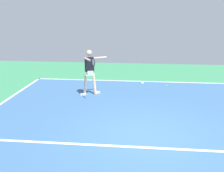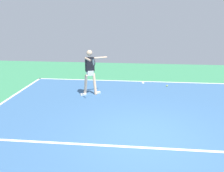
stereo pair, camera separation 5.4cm
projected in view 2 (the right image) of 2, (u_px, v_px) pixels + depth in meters
name	position (u px, v px, depth m)	size (l,w,h in m)	color
ground_plane	(145.00, 137.00, 6.95)	(20.98, 20.98, 0.00)	#388456
court_surface	(145.00, 137.00, 6.95)	(10.66, 11.80, 0.00)	#38608E
court_line_baseline_near	(143.00, 81.00, 12.54)	(10.66, 0.10, 0.01)	white
court_line_service	(145.00, 148.00, 6.39)	(8.00, 0.10, 0.01)	white
court_line_centre_mark	(143.00, 82.00, 12.35)	(0.10, 0.30, 0.01)	white
tennis_player	(90.00, 69.00, 10.25)	(1.05, 1.43, 1.85)	beige
tennis_ball_centre_court	(167.00, 86.00, 11.68)	(0.07, 0.07, 0.07)	#CCE033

